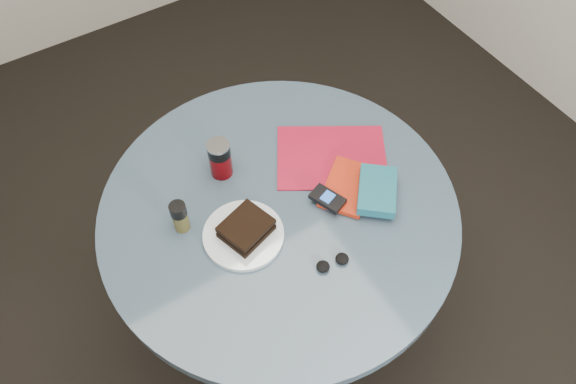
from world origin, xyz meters
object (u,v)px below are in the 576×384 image
plate (243,235)px  mp3_player (328,199)px  magazine (332,157)px  red_book (348,186)px  novel (377,191)px  sandwich (246,228)px  pepper_grinder (180,217)px  soda_can (220,159)px  table (280,237)px  headphones (333,263)px

plate → mp3_player: bearing=-7.8°
magazine → mp3_player: (-0.11, -0.13, 0.03)m
red_book → novel: novel is taller
plate → sandwich: 0.03m
plate → red_book: size_ratio=1.19×
pepper_grinder → red_book: 0.47m
pepper_grinder → mp3_player: bearing=-21.6°
sandwich → soda_can: 0.23m
magazine → novel: bearing=-51.7°
sandwich → red_book: size_ratio=0.82×
plate → magazine: (0.35, 0.10, -0.00)m
soda_can → mp3_player: 0.32m
soda_can → red_book: bearing=-41.9°
sandwich → red_book: sandwich is taller
pepper_grinder → table: bearing=-18.3°
table → mp3_player: (0.12, -0.06, 0.19)m
red_book → mp3_player: 0.08m
sandwich → pepper_grinder: bearing=139.4°
sandwich → magazine: (0.34, 0.10, -0.03)m
red_book → novel: 0.09m
soda_can → pepper_grinder: (-0.18, -0.11, -0.01)m
sandwich → mp3_player: (0.24, -0.03, -0.01)m
sandwich → novel: 0.38m
mp3_player → headphones: size_ratio=1.12×
table → red_book: red_book is taller
table → red_book: (0.20, -0.05, 0.18)m
red_book → headphones: red_book is taller
pepper_grinder → magazine: 0.48m
novel → headphones: (-0.22, -0.11, -0.03)m
soda_can → novel: (0.32, -0.31, -0.02)m
sandwich → mp3_player: sandwich is taller
table → sandwich: (-0.12, -0.03, 0.20)m
sandwich → magazine: size_ratio=0.47×
red_book → soda_can: bearing=100.8°
plate → red_book: red_book is taller
soda_can → magazine: bearing=-22.7°
novel → headphones: size_ratio=1.66×
table → pepper_grinder: bearing=161.7°
plate → pepper_grinder: pepper_grinder is taller
sandwich → headphones: sandwich is taller
red_book → mp3_player: size_ratio=1.71×
magazine → mp3_player: mp3_player is taller
plate → magazine: 0.37m
table → soda_can: size_ratio=8.25×
magazine → plate: bearing=-133.0°
plate → novel: 0.39m
pepper_grinder → sandwich: bearing=-40.6°
magazine → headphones: (-0.20, -0.29, 0.01)m
soda_can → magazine: (0.30, -0.13, -0.06)m
plate → mp3_player: mp3_player is taller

